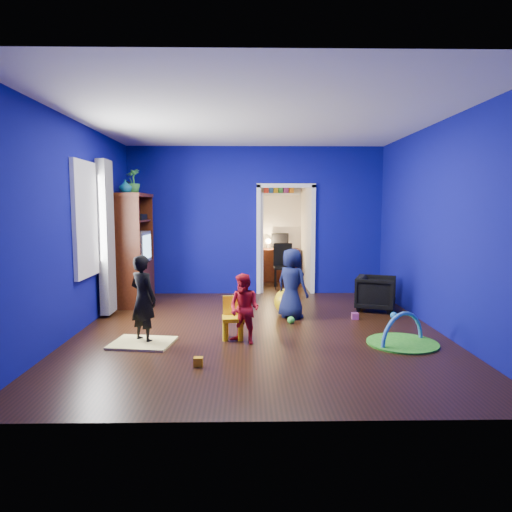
{
  "coord_description": "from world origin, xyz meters",
  "views": [
    {
      "loc": [
        -0.15,
        -6.27,
        1.73
      ],
      "look_at": [
        -0.03,
        0.4,
        1.01
      ],
      "focal_mm": 32.0,
      "sensor_mm": 36.0,
      "label": 1
    }
  ],
  "objects_px": {
    "tv_armoire": "(132,249)",
    "folding_chair": "(283,267)",
    "kid_chair": "(233,320)",
    "crt_tv": "(134,247)",
    "vase": "(125,186)",
    "child_navy": "(292,284)",
    "hopper_ball": "(287,301)",
    "study_desk": "(280,265)",
    "play_mat": "(402,343)",
    "child_black": "(143,299)",
    "armchair": "(376,293)",
    "toddler_red": "(244,309)"
  },
  "relations": [
    {
      "from": "tv_armoire",
      "to": "folding_chair",
      "type": "xyz_separation_m",
      "value": [
        2.82,
        1.48,
        -0.52
      ]
    },
    {
      "from": "kid_chair",
      "to": "folding_chair",
      "type": "bearing_deg",
      "value": 70.29
    },
    {
      "from": "crt_tv",
      "to": "folding_chair",
      "type": "relative_size",
      "value": 0.76
    },
    {
      "from": "vase",
      "to": "crt_tv",
      "type": "distance_m",
      "value": 1.09
    },
    {
      "from": "child_navy",
      "to": "tv_armoire",
      "type": "bearing_deg",
      "value": 19.25
    },
    {
      "from": "vase",
      "to": "hopper_ball",
      "type": "height_order",
      "value": "vase"
    },
    {
      "from": "child_navy",
      "to": "study_desk",
      "type": "bearing_deg",
      "value": -49.54
    },
    {
      "from": "study_desk",
      "to": "play_mat",
      "type": "bearing_deg",
      "value": -76.32
    },
    {
      "from": "child_black",
      "to": "play_mat",
      "type": "bearing_deg",
      "value": -146.56
    },
    {
      "from": "child_black",
      "to": "crt_tv",
      "type": "relative_size",
      "value": 1.61
    },
    {
      "from": "child_navy",
      "to": "vase",
      "type": "bearing_deg",
      "value": 24.81
    },
    {
      "from": "armchair",
      "to": "crt_tv",
      "type": "bearing_deg",
      "value": 102.43
    },
    {
      "from": "vase",
      "to": "kid_chair",
      "type": "xyz_separation_m",
      "value": [
        1.87,
        -1.94,
        -1.82
      ]
    },
    {
      "from": "armchair",
      "to": "tv_armoire",
      "type": "xyz_separation_m",
      "value": [
        -4.21,
        0.6,
        0.69
      ]
    },
    {
      "from": "tv_armoire",
      "to": "kid_chair",
      "type": "distance_m",
      "value": 3.0
    },
    {
      "from": "tv_armoire",
      "to": "folding_chair",
      "type": "distance_m",
      "value": 3.22
    },
    {
      "from": "armchair",
      "to": "tv_armoire",
      "type": "bearing_deg",
      "value": 102.51
    },
    {
      "from": "armchair",
      "to": "child_black",
      "type": "relative_size",
      "value": 0.56
    },
    {
      "from": "child_black",
      "to": "crt_tv",
      "type": "height_order",
      "value": "crt_tv"
    },
    {
      "from": "toddler_red",
      "to": "kid_chair",
      "type": "distance_m",
      "value": 0.32
    },
    {
      "from": "folding_chair",
      "to": "tv_armoire",
      "type": "bearing_deg",
      "value": -152.34
    },
    {
      "from": "folding_chair",
      "to": "child_black",
      "type": "bearing_deg",
      "value": -118.59
    },
    {
      "from": "child_black",
      "to": "toddler_red",
      "type": "xyz_separation_m",
      "value": [
        1.29,
        -0.08,
        -0.12
      ]
    },
    {
      "from": "armchair",
      "to": "child_navy",
      "type": "bearing_deg",
      "value": 130.4
    },
    {
      "from": "child_black",
      "to": "study_desk",
      "type": "xyz_separation_m",
      "value": [
        2.09,
        4.79,
        -0.19
      ]
    },
    {
      "from": "vase",
      "to": "hopper_ball",
      "type": "xyz_separation_m",
      "value": [
        2.69,
        -0.58,
        -1.86
      ]
    },
    {
      "from": "crt_tv",
      "to": "kid_chair",
      "type": "distance_m",
      "value": 2.99
    },
    {
      "from": "study_desk",
      "to": "folding_chair",
      "type": "xyz_separation_m",
      "value": [
        0.0,
        -0.96,
        0.09
      ]
    },
    {
      "from": "child_black",
      "to": "study_desk",
      "type": "height_order",
      "value": "child_black"
    },
    {
      "from": "child_black",
      "to": "vase",
      "type": "distance_m",
      "value": 2.65
    },
    {
      "from": "kid_chair",
      "to": "play_mat",
      "type": "xyz_separation_m",
      "value": [
        2.15,
        -0.27,
        -0.24
      ]
    },
    {
      "from": "toddler_red",
      "to": "child_black",
      "type": "bearing_deg",
      "value": -150.99
    },
    {
      "from": "child_navy",
      "to": "play_mat",
      "type": "relative_size",
      "value": 1.23
    },
    {
      "from": "child_navy",
      "to": "hopper_ball",
      "type": "relative_size",
      "value": 2.6
    },
    {
      "from": "armchair",
      "to": "kid_chair",
      "type": "height_order",
      "value": "armchair"
    },
    {
      "from": "hopper_ball",
      "to": "child_black",
      "type": "bearing_deg",
      "value": -143.08
    },
    {
      "from": "vase",
      "to": "toddler_red",
      "type": "bearing_deg",
      "value": -46.63
    },
    {
      "from": "child_navy",
      "to": "folding_chair",
      "type": "distance_m",
      "value": 2.61
    },
    {
      "from": "child_black",
      "to": "toddler_red",
      "type": "relative_size",
      "value": 1.26
    },
    {
      "from": "child_navy",
      "to": "folding_chair",
      "type": "xyz_separation_m",
      "value": [
        0.07,
        2.61,
        -0.08
      ]
    },
    {
      "from": "armchair",
      "to": "crt_tv",
      "type": "relative_size",
      "value": 0.91
    },
    {
      "from": "child_navy",
      "to": "kid_chair",
      "type": "xyz_separation_m",
      "value": [
        -0.87,
        -1.11,
        -0.29
      ]
    },
    {
      "from": "tv_armoire",
      "to": "play_mat",
      "type": "bearing_deg",
      "value": -31.97
    },
    {
      "from": "vase",
      "to": "hopper_ball",
      "type": "relative_size",
      "value": 0.53
    },
    {
      "from": "child_black",
      "to": "crt_tv",
      "type": "xyz_separation_m",
      "value": [
        -0.69,
        2.36,
        0.46
      ]
    },
    {
      "from": "vase",
      "to": "folding_chair",
      "type": "relative_size",
      "value": 0.24
    },
    {
      "from": "kid_chair",
      "to": "hopper_ball",
      "type": "bearing_deg",
      "value": 53.32
    },
    {
      "from": "child_navy",
      "to": "play_mat",
      "type": "bearing_deg",
      "value": 174.4
    },
    {
      "from": "child_navy",
      "to": "vase",
      "type": "distance_m",
      "value": 3.25
    },
    {
      "from": "tv_armoire",
      "to": "folding_chair",
      "type": "bearing_deg",
      "value": 27.66
    }
  ]
}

